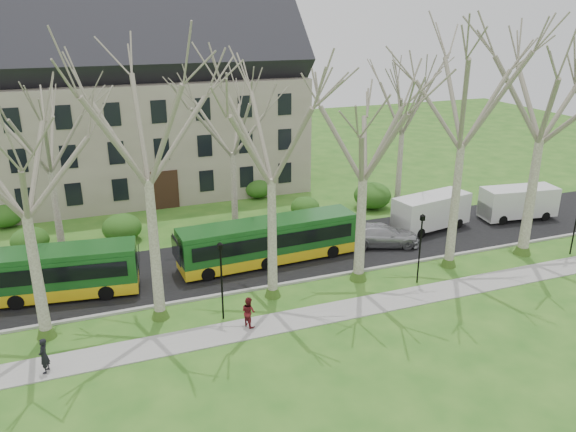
% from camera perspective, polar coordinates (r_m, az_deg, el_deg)
% --- Properties ---
extents(ground, '(120.00, 120.00, 0.00)m').
position_cam_1_polar(ground, '(33.09, 3.18, -7.67)').
color(ground, '#2A601B').
rests_on(ground, ground).
extents(sidewalk, '(70.00, 2.00, 0.06)m').
position_cam_1_polar(sidewalk, '(31.09, 5.05, -9.62)').
color(sidewalk, gray).
rests_on(sidewalk, ground).
extents(road, '(80.00, 8.00, 0.06)m').
position_cam_1_polar(road, '(37.66, -0.17, -3.98)').
color(road, black).
rests_on(road, ground).
extents(curb, '(80.00, 0.25, 0.14)m').
position_cam_1_polar(curb, '(34.28, 2.17, -6.48)').
color(curb, '#A5A39E').
rests_on(curb, ground).
extents(building, '(26.50, 12.20, 16.00)m').
position_cam_1_polar(building, '(51.60, -13.99, 11.36)').
color(building, gray).
rests_on(building, ground).
extents(tree_row_verge, '(49.00, 7.00, 14.00)m').
position_cam_1_polar(tree_row_verge, '(30.73, 3.20, 4.21)').
color(tree_row_verge, gray).
rests_on(tree_row_verge, ground).
extents(tree_row_far, '(33.00, 7.00, 12.00)m').
position_cam_1_polar(tree_row_far, '(40.31, -4.72, 6.55)').
color(tree_row_far, gray).
rests_on(tree_row_far, ground).
extents(lamp_row, '(36.22, 0.22, 4.30)m').
position_cam_1_polar(lamp_row, '(31.14, 4.01, -4.28)').
color(lamp_row, black).
rests_on(lamp_row, ground).
extents(hedges, '(30.60, 8.60, 2.00)m').
position_cam_1_polar(hedges, '(43.81, -9.81, 0.61)').
color(hedges, '#2A5317').
rests_on(hedges, ground).
extents(bus_lead, '(11.98, 3.92, 2.94)m').
position_cam_1_polar(bus_lead, '(34.70, -24.84, -5.45)').
color(bus_lead, '#16501B').
rests_on(bus_lead, road).
extents(bus_follow, '(11.72, 3.03, 2.90)m').
position_cam_1_polar(bus_follow, '(36.11, -1.96, -2.53)').
color(bus_follow, '#16501B').
rests_on(bus_follow, road).
extents(sedan, '(5.61, 3.68, 1.51)m').
position_cam_1_polar(sedan, '(39.39, 9.48, -1.91)').
color(sedan, '#9E9EA3').
rests_on(sedan, road).
extents(van_a, '(6.27, 3.20, 2.61)m').
position_cam_1_polar(van_a, '(42.89, 14.34, 0.36)').
color(van_a, silver).
rests_on(van_a, road).
extents(van_b, '(6.02, 2.86, 2.53)m').
position_cam_1_polar(van_b, '(47.24, 22.35, 1.21)').
color(van_b, silver).
rests_on(van_b, road).
extents(pedestrian_a, '(0.58, 0.71, 1.68)m').
position_cam_1_polar(pedestrian_a, '(28.08, -23.55, -12.87)').
color(pedestrian_a, black).
rests_on(pedestrian_a, sidewalk).
extents(pedestrian_b, '(0.89, 0.98, 1.63)m').
position_cam_1_polar(pedestrian_b, '(29.29, -4.03, -9.67)').
color(pedestrian_b, maroon).
rests_on(pedestrian_b, sidewalk).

